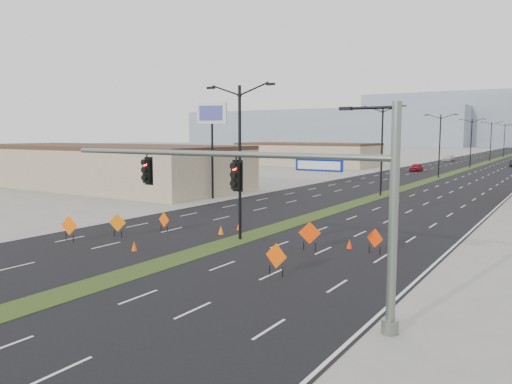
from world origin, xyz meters
The scene contains 27 objects.
ground centered at (0.00, 0.00, 0.00)m, with size 600.00×600.00×0.00m, color gray.
road_surface centered at (0.00, 100.00, 0.00)m, with size 25.00×400.00×0.02m, color black.
median_strip centered at (0.00, 100.00, 0.00)m, with size 2.00×400.00×0.04m, color #264117.
building_sw_near centered at (-35.00, 30.00, 2.50)m, with size 40.00×16.00×5.00m, color tan.
building_sw_far centered at (-32.00, 85.00, 2.25)m, with size 30.00×14.00×4.50m, color tan.
mesa_west centered at (-120.00, 280.00, 11.00)m, with size 180.00×50.00×22.00m, color gray.
mesa_backdrop centered at (-30.00, 320.00, 16.00)m, with size 140.00×50.00×32.00m, color gray.
signal_mast centered at (8.56, 2.00, 4.79)m, with size 16.30×0.60×8.00m.
streetlight_0 centered at (0.00, 12.00, 5.42)m, with size 5.15×0.24×10.02m.
streetlight_1 centered at (0.00, 40.00, 5.42)m, with size 5.15×0.24×10.02m.
streetlight_2 centered at (0.00, 68.00, 5.42)m, with size 5.15×0.24×10.02m.
streetlight_3 centered at (0.00, 96.00, 5.42)m, with size 5.15×0.24×10.02m.
streetlight_4 centered at (0.00, 124.00, 5.42)m, with size 5.15×0.24×10.02m.
streetlight_5 centered at (0.00, 152.00, 5.42)m, with size 5.15×0.24×10.02m.
car_left centered at (-6.67, 79.83, 0.74)m, with size 1.74×4.32×1.47m, color maroon.
car_far centered at (-9.26, 120.65, 0.78)m, with size 2.18×5.36×1.56m, color silver.
construction_sign_0 centered at (-7.31, 8.14, 0.96)m, with size 1.17×0.45×1.63m.
construction_sign_1 centered at (-8.94, 5.56, 1.00)m, with size 1.25×0.32×1.70m.
construction_sign_2 centered at (-5.97, 11.19, 0.83)m, with size 1.07×0.18×1.43m.
construction_sign_3 centered at (6.33, 5.88, 0.98)m, with size 1.24×0.17×1.66m.
construction_sign_4 centered at (5.30, 11.57, 1.04)m, with size 1.23×0.55×1.76m.
construction_sign_5 centered at (8.80, 12.97, 0.87)m, with size 1.07×0.38×1.48m.
cone_0 centered at (-3.49, 5.96, 0.29)m, with size 0.35×0.35×0.58m, color #F34A05.
cone_1 centered at (-2.07, 12.67, 0.31)m, with size 0.37×0.37×0.62m, color orange.
cone_2 centered at (7.06, 13.44, 0.30)m, with size 0.36×0.36×0.60m, color #EC3004.
cone_3 centered at (-1.94, 14.72, 0.33)m, with size 0.40×0.40×0.66m, color #FF5205.
pole_sign_west centered at (-14.55, 27.95, 8.41)m, with size 3.33×1.10×10.25m.
Camera 1 is at (18.28, -14.58, 6.91)m, focal length 35.00 mm.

